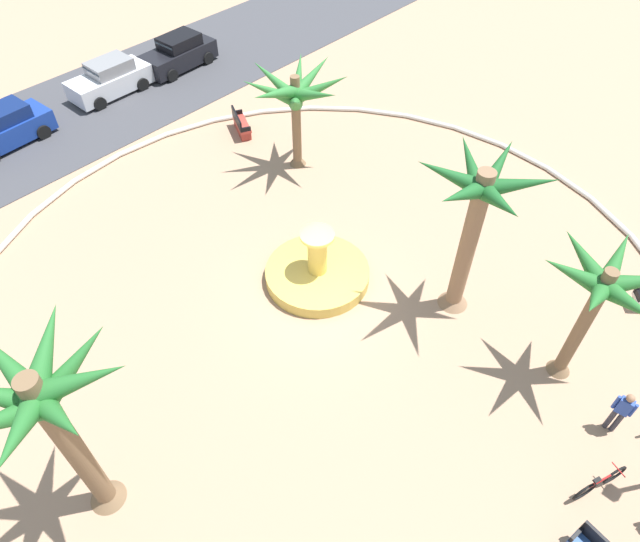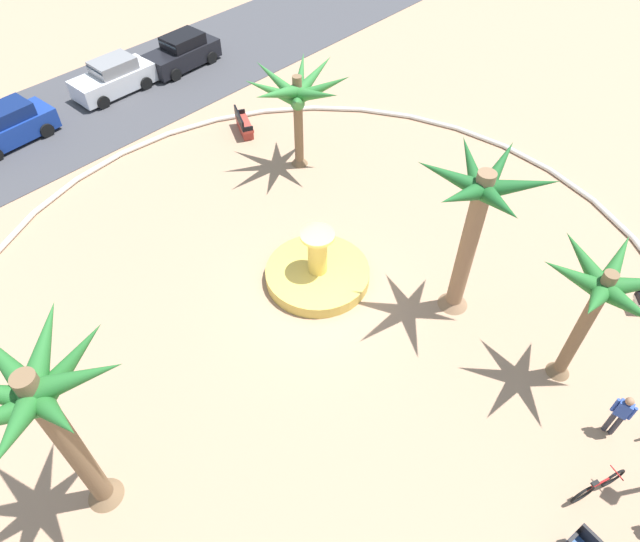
# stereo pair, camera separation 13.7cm
# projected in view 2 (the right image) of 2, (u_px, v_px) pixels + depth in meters

# --- Properties ---
(ground_plane) EXTENTS (80.00, 80.00, 0.00)m
(ground_plane) POSITION_uv_depth(u_px,v_px,m) (321.00, 297.00, 18.85)
(ground_plane) COLOR tan
(plaza_curb) EXTENTS (24.04, 24.04, 0.20)m
(plaza_curb) POSITION_uv_depth(u_px,v_px,m) (321.00, 295.00, 18.78)
(plaza_curb) COLOR silver
(plaza_curb) RESTS_ON ground
(street_asphalt) EXTENTS (48.00, 8.00, 0.03)m
(street_asphalt) POSITION_uv_depth(u_px,v_px,m) (69.00, 117.00, 26.51)
(street_asphalt) COLOR #424247
(street_asphalt) RESTS_ON ground
(fountain) EXTENTS (3.59, 3.59, 2.13)m
(fountain) POSITION_uv_depth(u_px,v_px,m) (318.00, 272.00, 19.20)
(fountain) COLOR gold
(fountain) RESTS_ON ground
(palm_tree_near_fountain) EXTENTS (3.58, 3.73, 5.82)m
(palm_tree_near_fountain) POSITION_uv_depth(u_px,v_px,m) (45.00, 408.00, 11.08)
(palm_tree_near_fountain) COLOR brown
(palm_tree_near_fountain) RESTS_ON ground
(palm_tree_by_curb) EXTENTS (3.49, 3.33, 4.61)m
(palm_tree_by_curb) POSITION_uv_depth(u_px,v_px,m) (600.00, 294.00, 14.23)
(palm_tree_by_curb) COLOR brown
(palm_tree_by_curb) RESTS_ON ground
(palm_tree_mid_plaza) EXTENTS (4.38, 4.30, 4.27)m
(palm_tree_mid_plaza) POSITION_uv_depth(u_px,v_px,m) (298.00, 94.00, 21.59)
(palm_tree_mid_plaza) COLOR brown
(palm_tree_mid_plaza) RESTS_ON ground
(palm_tree_far_side) EXTENTS (3.87, 3.64, 5.66)m
(palm_tree_far_side) POSITION_uv_depth(u_px,v_px,m) (476.00, 212.00, 15.71)
(palm_tree_far_side) COLOR #8E6B4C
(palm_tree_far_side) RESTS_ON ground
(bench_east) EXTENTS (1.19, 1.65, 1.00)m
(bench_east) POSITION_uv_depth(u_px,v_px,m) (244.00, 125.00, 25.42)
(bench_east) COLOR #B73D33
(bench_east) RESTS_ON ground
(bicycle_by_lamppost) EXTENTS (1.61, 0.73, 0.94)m
(bicycle_by_lamppost) POSITION_uv_depth(u_px,v_px,m) (598.00, 486.00, 14.05)
(bicycle_by_lamppost) COLOR black
(bicycle_by_lamppost) RESTS_ON ground
(person_cyclist_photo) EXTENTS (0.24, 0.53, 1.70)m
(person_cyclist_photo) POSITION_uv_depth(u_px,v_px,m) (620.00, 414.00, 14.80)
(person_cyclist_photo) COLOR #33333D
(person_cyclist_photo) RESTS_ON ground
(parked_car_leftmost) EXTENTS (4.10, 2.11, 1.67)m
(parked_car_leftmost) POSITION_uv_depth(u_px,v_px,m) (8.00, 126.00, 24.59)
(parked_car_leftmost) COLOR navy
(parked_car_leftmost) RESTS_ON ground
(parked_car_second) EXTENTS (4.02, 1.96, 1.67)m
(parked_car_second) POSITION_uv_depth(u_px,v_px,m) (113.00, 78.00, 27.55)
(parked_car_second) COLOR silver
(parked_car_second) RESTS_ON ground
(parked_car_third) EXTENTS (4.08, 2.06, 1.67)m
(parked_car_third) POSITION_uv_depth(u_px,v_px,m) (182.00, 53.00, 29.41)
(parked_car_third) COLOR black
(parked_car_third) RESTS_ON ground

